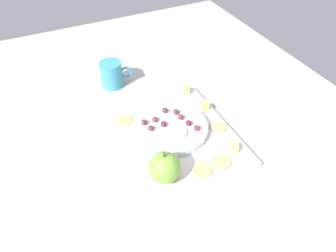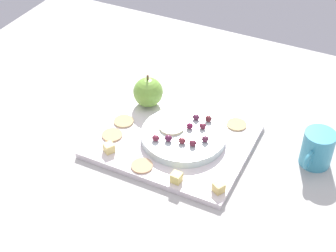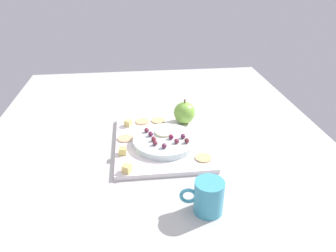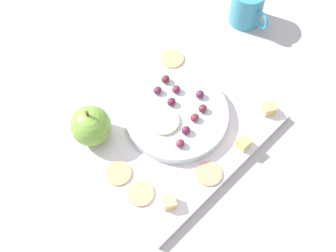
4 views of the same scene
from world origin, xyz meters
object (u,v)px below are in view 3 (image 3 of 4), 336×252
at_px(cracker_3, 203,158).
at_px(grape_8, 151,134).
at_px(cracker_0, 142,121).
at_px(cracker_1, 125,138).
at_px(serving_dish, 165,141).
at_px(grape_0, 147,130).
at_px(grape_5, 187,141).
at_px(grape_2, 154,139).
at_px(grape_1, 183,135).
at_px(apple_whole, 184,113).
at_px(cheese_cube_2, 127,169).
at_px(grape_6, 164,146).
at_px(grape_7, 177,141).
at_px(cheese_cube_0, 128,123).
at_px(platter, 162,142).
at_px(cheese_cube_1, 123,151).
at_px(apple_slice_0, 164,132).
at_px(grape_4, 155,143).
at_px(cracker_2, 158,120).
at_px(grape_3, 171,137).
at_px(cup, 208,197).

height_order(cracker_3, grape_8, grape_8).
distance_m(cracker_0, cracker_1, 0.12).
relative_size(serving_dish, grape_0, 11.66).
bearing_deg(grape_5, grape_2, -103.09).
bearing_deg(grape_1, apple_whole, 168.91).
distance_m(cheese_cube_2, grape_5, 0.20).
height_order(grape_6, grape_7, same).
bearing_deg(cheese_cube_0, cracker_1, -6.84).
distance_m(serving_dish, grape_5, 0.07).
height_order(platter, cheese_cube_1, cheese_cube_1).
bearing_deg(serving_dish, grape_2, -70.76).
distance_m(serving_dish, grape_6, 0.06).
xyz_separation_m(cracker_1, apple_slice_0, (0.01, 0.12, 0.02)).
xyz_separation_m(apple_whole, grape_4, (0.16, -0.11, -0.01)).
height_order(cracker_0, grape_4, grape_4).
bearing_deg(cracker_2, grape_0, -22.61).
distance_m(apple_whole, cracker_1, 0.22).
xyz_separation_m(cracker_1, grape_6, (0.09, 0.11, 0.02)).
xyz_separation_m(cracker_0, grape_0, (0.10, 0.01, 0.02)).
height_order(platter, grape_4, grape_4).
bearing_deg(grape_8, grape_3, 66.50).
bearing_deg(grape_7, cheese_cube_2, -56.13).
relative_size(apple_whole, grape_4, 4.42).
bearing_deg(grape_0, grape_6, 24.33).
distance_m(cracker_1, grape_7, 0.17).
xyz_separation_m(cracker_0, cracker_2, (-0.00, 0.05, 0.00)).
relative_size(cracker_1, apple_slice_0, 0.82).
distance_m(platter, serving_dish, 0.03).
bearing_deg(grape_8, apple_slice_0, 106.39).
xyz_separation_m(cheese_cube_1, grape_3, (-0.03, 0.14, 0.02)).
xyz_separation_m(platter, cracker_2, (-0.13, 0.00, 0.01)).
relative_size(platter, cheese_cube_2, 16.46).
distance_m(cheese_cube_0, cheese_cube_2, 0.25).
xyz_separation_m(cheese_cube_1, grape_4, (-0.01, 0.09, 0.02)).
distance_m(grape_1, grape_5, 0.03).
xyz_separation_m(cheese_cube_1, grape_0, (-0.08, 0.07, 0.02)).
bearing_deg(grape_4, cup, 22.12).
height_order(serving_dish, cracker_1, serving_dish).
distance_m(cracker_0, apple_slice_0, 0.13).
bearing_deg(cheese_cube_1, grape_2, 108.11).
bearing_deg(serving_dish, grape_4, -41.37).
distance_m(grape_6, cup, 0.23).
bearing_deg(apple_slice_0, cracker_1, -95.22).
bearing_deg(cracker_2, serving_dish, 2.55).
xyz_separation_m(serving_dish, cracker_3, (0.09, 0.10, -0.01)).
distance_m(grape_1, grape_4, 0.09).
bearing_deg(grape_7, grape_5, 86.44).
xyz_separation_m(serving_dish, grape_3, (0.01, 0.02, 0.02)).
distance_m(cheese_cube_0, cracker_1, 0.09).
relative_size(cracker_3, grape_4, 2.84).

